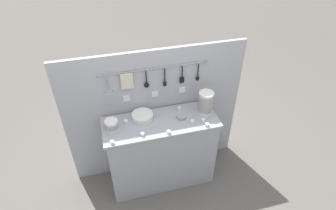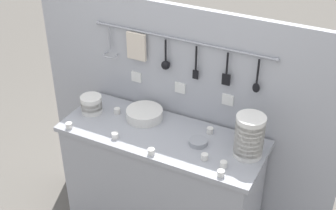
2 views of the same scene
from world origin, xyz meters
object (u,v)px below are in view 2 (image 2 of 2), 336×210
object	(u,v)px
steel_mixing_bowl	(198,142)
cup_beside_plates	(151,152)
cup_front_left	(205,157)
cup_by_caddy	(210,130)
cup_edge_far	(115,136)
cup_edge_near	(221,173)
cup_mid_row	(69,126)
bowl_stack_nested_right	(249,136)
bowl_stack_tall_left	(91,104)
plate_stack	(144,114)
cup_front_right	(224,164)
cup_back_left	(117,111)

from	to	relation	value
steel_mixing_bowl	cup_beside_plates	world-z (taller)	cup_beside_plates
cup_front_left	cup_by_caddy	size ratio (longest dim) A/B	1.00
cup_edge_far	cup_edge_near	size ratio (longest dim) A/B	1.00
cup_mid_row	cup_edge_far	world-z (taller)	same
bowl_stack_nested_right	bowl_stack_tall_left	size ratio (longest dim) A/B	1.88
plate_stack	cup_beside_plates	bearing A→B (deg)	-54.84
bowl_stack_tall_left	cup_beside_plates	bearing A→B (deg)	-21.25
bowl_stack_nested_right	cup_mid_row	xyz separation A→B (m)	(-1.06, -0.24, -0.11)
plate_stack	cup_edge_far	size ratio (longest dim) A/B	5.73
cup_front_right	cup_beside_plates	bearing A→B (deg)	-168.88
cup_mid_row	cup_beside_plates	world-z (taller)	same
bowl_stack_tall_left	steel_mixing_bowl	distance (m)	0.76
bowl_stack_nested_right	cup_edge_far	size ratio (longest dim) A/B	6.33
cup_edge_near	cup_beside_plates	world-z (taller)	same
plate_stack	cup_edge_near	xyz separation A→B (m)	(0.64, -0.30, -0.01)
cup_mid_row	cup_front_right	size ratio (longest dim) A/B	1.00
bowl_stack_tall_left	steel_mixing_bowl	bearing A→B (deg)	-0.67
cup_beside_plates	bowl_stack_nested_right	bearing A→B (deg)	26.57
bowl_stack_nested_right	cup_by_caddy	bearing A→B (deg)	159.83
steel_mixing_bowl	cup_mid_row	size ratio (longest dim) A/B	2.69
cup_front_right	bowl_stack_nested_right	bearing A→B (deg)	63.63
cup_by_caddy	cup_back_left	size ratio (longest dim) A/B	1.00
bowl_stack_nested_right	cup_beside_plates	bearing A→B (deg)	-153.43
plate_stack	cup_front_right	world-z (taller)	plate_stack
bowl_stack_tall_left	cup_front_right	xyz separation A→B (m)	(0.96, -0.14, -0.04)
cup_front_right	bowl_stack_tall_left	bearing A→B (deg)	171.97
cup_beside_plates	plate_stack	bearing A→B (deg)	125.16
cup_mid_row	cup_beside_plates	distance (m)	0.57
cup_by_caddy	cup_back_left	distance (m)	0.62
cup_mid_row	cup_front_right	bearing A→B (deg)	4.66
steel_mixing_bowl	cup_front_right	size ratio (longest dim) A/B	2.69
cup_front_left	cup_front_right	size ratio (longest dim) A/B	1.00
cup_by_caddy	cup_edge_near	xyz separation A→B (m)	(0.20, -0.34, 0.00)
cup_by_caddy	cup_beside_plates	world-z (taller)	same
cup_edge_far	plate_stack	bearing A→B (deg)	79.11
plate_stack	cup_edge_far	distance (m)	0.27
cup_edge_far	cup_back_left	size ratio (longest dim) A/B	1.00
cup_front_right	cup_edge_far	bearing A→B (deg)	-176.48
plate_stack	steel_mixing_bowl	xyz separation A→B (m)	(0.41, -0.10, -0.02)
plate_stack	cup_back_left	world-z (taller)	plate_stack
plate_stack	cup_mid_row	size ratio (longest dim) A/B	5.73
bowl_stack_nested_right	bowl_stack_tall_left	bearing A→B (deg)	-178.43
cup_back_left	cup_edge_near	size ratio (longest dim) A/B	1.00
cup_front_left	cup_edge_far	distance (m)	0.56
plate_stack	cup_front_left	size ratio (longest dim) A/B	5.73
cup_mid_row	cup_edge_near	xyz separation A→B (m)	(1.00, 0.00, 0.00)
cup_edge_far	cup_back_left	xyz separation A→B (m)	(-0.13, 0.24, 0.00)
cup_mid_row	cup_front_right	xyz separation A→B (m)	(0.98, 0.08, 0.00)
cup_back_left	cup_edge_near	xyz separation A→B (m)	(0.82, -0.27, 0.00)
cup_front_right	cup_by_caddy	bearing A→B (deg)	125.68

